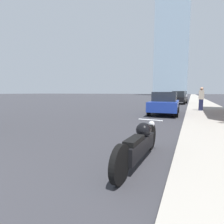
{
  "coord_description": "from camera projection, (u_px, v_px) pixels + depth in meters",
  "views": [
    {
      "loc": [
        4.02,
        0.85,
        1.49
      ],
      "look_at": [
        1.08,
        7.36,
        0.69
      ],
      "focal_mm": 28.0,
      "sensor_mm": 36.0,
      "label": 1
    }
  ],
  "objects": [
    {
      "name": "sidewalk",
      "position": [
        198.0,
        100.0,
        35.1
      ],
      "size": [
        3.04,
        240.0,
        0.15
      ],
      "color": "#9E998E",
      "rests_on": "ground_plane"
    },
    {
      "name": "parked_car_black",
      "position": [
        179.0,
        98.0,
        23.16
      ],
      "size": [
        2.08,
        4.13,
        1.68
      ],
      "rotation": [
        0.0,
        0.0,
        -0.08
      ],
      "color": "black",
      "rests_on": "ground_plane"
    },
    {
      "name": "motorcycle",
      "position": [
        140.0,
        143.0,
        3.76
      ],
      "size": [
        0.62,
        2.67,
        0.82
      ],
      "rotation": [
        0.0,
        0.0,
        -0.04
      ],
      "color": "black",
      "rests_on": "ground_plane"
    },
    {
      "name": "pedestrian",
      "position": [
        201.0,
        98.0,
        13.09
      ],
      "size": [
        0.36,
        0.24,
        1.74
      ],
      "color": "#1E2347",
      "rests_on": "sidewalk"
    },
    {
      "name": "distant_tower",
      "position": [
        173.0,
        26.0,
        97.73
      ],
      "size": [
        17.48,
        17.48,
        76.74
      ],
      "color": "#9EB7CC",
      "rests_on": "ground_plane"
    },
    {
      "name": "parked_car_silver",
      "position": [
        182.0,
        96.0,
        33.98
      ],
      "size": [
        1.92,
        3.92,
        1.78
      ],
      "rotation": [
        0.0,
        0.0,
        0.05
      ],
      "color": "#BCBCC1",
      "rests_on": "ground_plane"
    },
    {
      "name": "parked_car_blue",
      "position": [
        165.0,
        103.0,
        12.02
      ],
      "size": [
        2.0,
        4.25,
        1.53
      ],
      "rotation": [
        0.0,
        0.0,
        0.04
      ],
      "color": "#1E3899",
      "rests_on": "ground_plane"
    }
  ]
}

